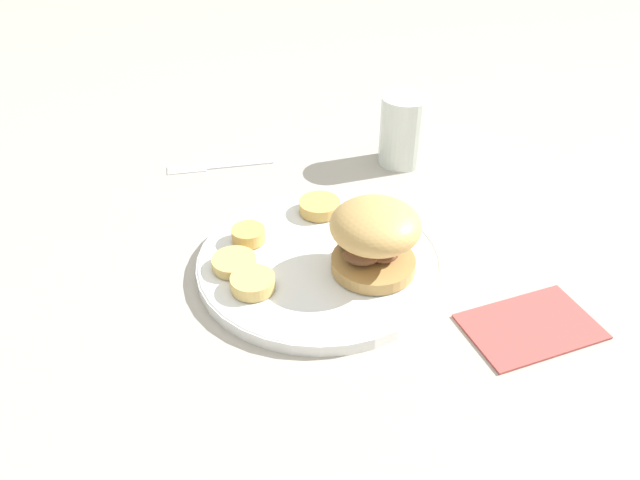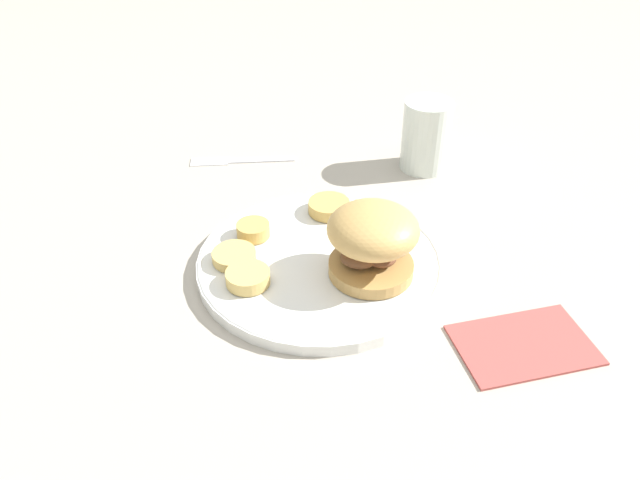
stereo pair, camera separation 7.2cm
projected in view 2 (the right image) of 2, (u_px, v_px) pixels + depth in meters
The scene contains 10 objects.
ground_plane at pixel (320, 268), 0.74m from camera, with size 4.00×4.00×0.00m, color #B2A899.
dinner_plate at pixel (320, 262), 0.74m from camera, with size 0.29×0.29×0.02m.
sandwich at pixel (373, 239), 0.68m from camera, with size 0.10×0.10×0.08m.
potato_round_0 at pixel (253, 230), 0.77m from camera, with size 0.04×0.04×0.02m, color tan.
potato_round_1 at pixel (234, 256), 0.73m from camera, with size 0.05×0.05×0.01m, color #DBB766.
potato_round_2 at pixel (329, 207), 0.81m from camera, with size 0.05×0.05×0.01m, color tan.
potato_round_3 at pixel (248, 277), 0.69m from camera, with size 0.05×0.05×0.02m, color #DBB766.
fork at pixel (241, 160), 0.96m from camera, with size 0.15×0.08×0.00m.
drinking_glass at pixel (426, 136), 0.91m from camera, with size 0.07×0.07×0.10m.
napkin at pixel (524, 344), 0.64m from camera, with size 0.14×0.09×0.01m, color #B24C47.
Camera 2 is at (-0.26, -0.52, 0.46)m, focal length 35.00 mm.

